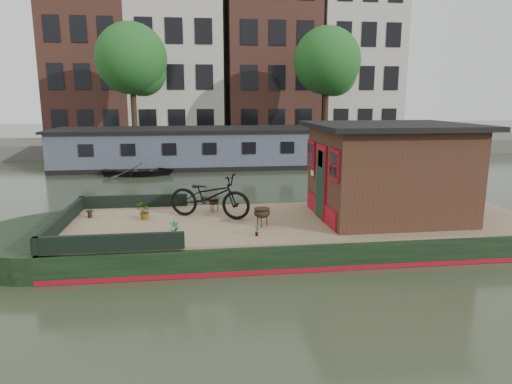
{
  "coord_description": "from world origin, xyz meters",
  "views": [
    {
      "loc": [
        -2.74,
        -11.06,
        3.7
      ],
      "look_at": [
        -1.18,
        0.5,
        1.29
      ],
      "focal_mm": 32.0,
      "sensor_mm": 36.0,
      "label": 1
    }
  ],
  "objects": [
    {
      "name": "bollard_stbd",
      "position": [
        -4.54,
        -1.65,
        0.74
      ],
      "size": [
        0.16,
        0.16,
        0.18
      ],
      "primitive_type": "cylinder",
      "color": "black",
      "rests_on": "houseboat_deck"
    },
    {
      "name": "quay",
      "position": [
        0.0,
        20.5,
        0.45
      ],
      "size": [
        60.0,
        6.0,
        0.9
      ],
      "primitive_type": "cube",
      "color": "#47443F",
      "rests_on": "ground"
    },
    {
      "name": "houseboat_deck",
      "position": [
        0.0,
        0.0,
        0.62
      ],
      "size": [
        11.8,
        3.8,
        0.05
      ],
      "primitive_type": "cube",
      "color": "#93805A",
      "rests_on": "houseboat_hull"
    },
    {
      "name": "potted_plant_e",
      "position": [
        -1.41,
        -1.27,
        0.78
      ],
      "size": [
        0.16,
        0.17,
        0.27
      ],
      "primitive_type": "imported",
      "rotation": [
        0.0,
        0.0,
        0.9
      ],
      "color": "#A76C30",
      "rests_on": "houseboat_deck"
    },
    {
      "name": "brazier_rear",
      "position": [
        -2.26,
        1.11,
        0.84
      ],
      "size": [
        0.46,
        0.46,
        0.38
      ],
      "primitive_type": null,
      "rotation": [
        0.0,
        0.0,
        -0.42
      ],
      "color": "black",
      "rests_on": "houseboat_deck"
    },
    {
      "name": "tree_left",
      "position": [
        -6.36,
        19.07,
        5.89
      ],
      "size": [
        4.4,
        4.4,
        7.4
      ],
      "color": "#332316",
      "rests_on": "quay"
    },
    {
      "name": "bollard_port",
      "position": [
        -5.49,
        0.89,
        0.75
      ],
      "size": [
        0.17,
        0.17,
        0.19
      ],
      "primitive_type": "cylinder",
      "color": "black",
      "rests_on": "houseboat_deck"
    },
    {
      "name": "potted_plant_c",
      "position": [
        -4.07,
        0.51,
        0.86
      ],
      "size": [
        0.5,
        0.5,
        0.42
      ],
      "primitive_type": "imported",
      "rotation": [
        0.0,
        0.0,
        3.89
      ],
      "color": "#AA4531",
      "rests_on": "houseboat_deck"
    },
    {
      "name": "bow_bulwark",
      "position": [
        -5.07,
        0.0,
        0.82
      ],
      "size": [
        3.0,
        4.0,
        0.35
      ],
      "color": "black",
      "rests_on": "houseboat_deck"
    },
    {
      "name": "tree_right",
      "position": [
        6.14,
        19.07,
        5.89
      ],
      "size": [
        4.4,
        4.4,
        7.4
      ],
      "color": "#332316",
      "rests_on": "quay"
    },
    {
      "name": "townhouse_row",
      "position": [
        0.15,
        27.5,
        7.9
      ],
      "size": [
        27.25,
        8.0,
        16.5
      ],
      "color": "brown",
      "rests_on": "ground"
    },
    {
      "name": "cabin",
      "position": [
        2.19,
        0.0,
        1.88
      ],
      "size": [
        4.0,
        3.5,
        2.42
      ],
      "color": "black",
      "rests_on": "houseboat_deck"
    },
    {
      "name": "ground",
      "position": [
        0.0,
        0.0,
        0.0
      ],
      "size": [
        120.0,
        120.0,
        0.0
      ],
      "primitive_type": "plane",
      "color": "#273220",
      "rests_on": "ground"
    },
    {
      "name": "far_houseboat",
      "position": [
        0.0,
        14.0,
        0.97
      ],
      "size": [
        20.4,
        4.4,
        2.11
      ],
      "color": "#4A5063",
      "rests_on": "ground"
    },
    {
      "name": "potted_plant_a",
      "position": [
        -3.23,
        -1.18,
        0.85
      ],
      "size": [
        0.24,
        0.19,
        0.4
      ],
      "primitive_type": "imported",
      "rotation": [
        0.0,
        0.0,
        0.25
      ],
      "color": "#9C5F2C",
      "rests_on": "houseboat_deck"
    },
    {
      "name": "bicycle",
      "position": [
        -2.4,
        0.51,
        1.22
      ],
      "size": [
        2.31,
        1.56,
        1.15
      ],
      "primitive_type": "imported",
      "rotation": [
        0.0,
        0.0,
        1.17
      ],
      "color": "black",
      "rests_on": "houseboat_deck"
    },
    {
      "name": "dinghy",
      "position": [
        -5.46,
        11.5,
        0.35
      ],
      "size": [
        3.59,
        2.69,
        0.7
      ],
      "primitive_type": "imported",
      "rotation": [
        0.0,
        0.0,
        1.49
      ],
      "color": "black",
      "rests_on": "ground"
    },
    {
      "name": "houseboat_hull",
      "position": [
        -1.33,
        0.0,
        0.27
      ],
      "size": [
        14.01,
        4.02,
        0.6
      ],
      "color": "black",
      "rests_on": "ground"
    },
    {
      "name": "brazier_front",
      "position": [
        -1.17,
        -0.49,
        0.87
      ],
      "size": [
        0.55,
        0.55,
        0.44
      ],
      "primitive_type": null,
      "rotation": [
        0.0,
        0.0,
        -0.43
      ],
      "color": "black",
      "rests_on": "houseboat_deck"
    }
  ]
}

